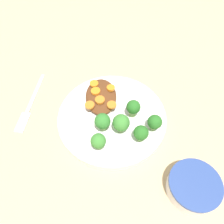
{
  "coord_description": "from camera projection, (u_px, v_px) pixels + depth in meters",
  "views": [
    {
      "loc": [
        0.31,
        -0.01,
        0.48
      ],
      "look_at": [
        0.0,
        0.0,
        0.03
      ],
      "focal_mm": 35.0,
      "sensor_mm": 36.0,
      "label": 1
    }
  ],
  "objects": [
    {
      "name": "ground_plane",
      "position": [
        112.0,
        119.0,
        0.57
      ],
      "size": [
        4.0,
        4.0,
        0.0
      ],
      "primitive_type": "plane",
      "color": "tan"
    },
    {
      "name": "plate",
      "position": [
        112.0,
        117.0,
        0.56
      ],
      "size": [
        0.27,
        0.27,
        0.02
      ],
      "color": "white",
      "rests_on": "ground_plane"
    },
    {
      "name": "dip_bowl",
      "position": [
        193.0,
        186.0,
        0.45
      ],
      "size": [
        0.11,
        0.11,
        0.04
      ],
      "color": "silver",
      "rests_on": "ground_plane"
    },
    {
      "name": "stew_mound",
      "position": [
        101.0,
        96.0,
        0.57
      ],
      "size": [
        0.12,
        0.08,
        0.02
      ],
      "primitive_type": "ellipsoid",
      "color": "#5B3319",
      "rests_on": "plate"
    },
    {
      "name": "broccoli_floret_0",
      "position": [
        121.0,
        123.0,
        0.5
      ],
      "size": [
        0.04,
        0.04,
        0.05
      ],
      "color": "#759E51",
      "rests_on": "plate"
    },
    {
      "name": "broccoli_floret_1",
      "position": [
        155.0,
        122.0,
        0.51
      ],
      "size": [
        0.03,
        0.03,
        0.05
      ],
      "color": "#759E51",
      "rests_on": "plate"
    },
    {
      "name": "broccoli_floret_2",
      "position": [
        98.0,
        141.0,
        0.48
      ],
      "size": [
        0.03,
        0.03,
        0.05
      ],
      "color": "#7FA85B",
      "rests_on": "plate"
    },
    {
      "name": "broccoli_floret_3",
      "position": [
        141.0,
        133.0,
        0.49
      ],
      "size": [
        0.03,
        0.03,
        0.05
      ],
      "color": "#759E51",
      "rests_on": "plate"
    },
    {
      "name": "broccoli_floret_4",
      "position": [
        133.0,
        109.0,
        0.53
      ],
      "size": [
        0.03,
        0.03,
        0.05
      ],
      "color": "#759E51",
      "rests_on": "plate"
    },
    {
      "name": "broccoli_floret_5",
      "position": [
        103.0,
        122.0,
        0.51
      ],
      "size": [
        0.04,
        0.04,
        0.05
      ],
      "color": "#7FA85B",
      "rests_on": "plate"
    },
    {
      "name": "carrot_slice_0",
      "position": [
        109.0,
        88.0,
        0.57
      ],
      "size": [
        0.02,
        0.02,
        0.01
      ],
      "primitive_type": "cylinder",
      "color": "orange",
      "rests_on": "stew_mound"
    },
    {
      "name": "carrot_slice_1",
      "position": [
        100.0,
        100.0,
        0.55
      ],
      "size": [
        0.02,
        0.02,
        0.01
      ],
      "primitive_type": "cylinder",
      "color": "orange",
      "rests_on": "stew_mound"
    },
    {
      "name": "carrot_slice_2",
      "position": [
        90.0,
        105.0,
        0.54
      ],
      "size": [
        0.02,
        0.02,
        0.0
      ],
      "primitive_type": "cylinder",
      "color": "orange",
      "rests_on": "stew_mound"
    },
    {
      "name": "carrot_slice_3",
      "position": [
        96.0,
        91.0,
        0.57
      ],
      "size": [
        0.02,
        0.02,
        0.01
      ],
      "primitive_type": "cylinder",
      "color": "orange",
      "rests_on": "stew_mound"
    },
    {
      "name": "carrot_slice_4",
      "position": [
        94.0,
        84.0,
        0.58
      ],
      "size": [
        0.02,
        0.02,
        0.0
      ],
      "primitive_type": "cylinder",
      "color": "orange",
      "rests_on": "stew_mound"
    },
    {
      "name": "carrot_slice_5",
      "position": [
        113.0,
        105.0,
        0.54
      ],
      "size": [
        0.02,
        0.02,
        0.0
      ],
      "primitive_type": "cylinder",
      "color": "orange",
      "rests_on": "stew_mound"
    },
    {
      "name": "fork",
      "position": [
        29.0,
        107.0,
        0.59
      ],
      "size": [
        0.2,
        0.05,
        0.01
      ],
      "rotation": [
        0.0,
        0.0,
        6.11
      ],
      "color": "silver",
      "rests_on": "ground_plane"
    }
  ]
}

